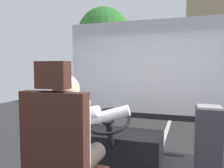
# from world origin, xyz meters

# --- Properties ---
(ground) EXTENTS (18.00, 44.00, 0.06)m
(ground) POSITION_xyz_m (0.00, 8.80, -0.02)
(ground) COLOR #313131
(driver_seat) EXTENTS (0.48, 0.48, 1.29)m
(driver_seat) POSITION_xyz_m (-0.25, -0.36, 1.24)
(driver_seat) COLOR black
(driver_seat) RESTS_ON bus_floor
(bus_driver) EXTENTS (0.82, 0.55, 0.77)m
(bus_driver) POSITION_xyz_m (-0.25, -0.24, 1.41)
(bus_driver) COLOR #332D28
(bus_driver) RESTS_ON driver_seat
(steering_console) EXTENTS (1.10, 0.94, 0.76)m
(steering_console) POSITION_xyz_m (-0.25, 0.99, 0.92)
(steering_console) COLOR black
(steering_console) RESTS_ON bus_floor
(fare_box) EXTENTS (0.26, 0.26, 0.85)m
(fare_box) POSITION_xyz_m (0.80, 0.73, 1.13)
(fare_box) COLOR #333338
(fare_box) RESTS_ON bus_floor
(windshield_panel) EXTENTS (2.50, 0.08, 1.48)m
(windshield_panel) POSITION_xyz_m (0.00, 1.62, 1.75)
(windshield_panel) COLOR silver
(street_tree) EXTENTS (3.14, 3.14, 5.52)m
(street_tree) POSITION_xyz_m (-4.25, 10.84, 3.92)
(street_tree) COLOR #4C3828
(street_tree) RESTS_ON ground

